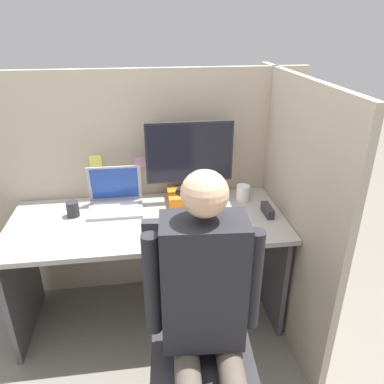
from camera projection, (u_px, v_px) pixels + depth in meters
The scene contains 14 objects.
ground_plane at pixel (156, 357), 2.26m from camera, with size 12.00×12.00×0.00m, color slate.
cubicle_panel_back at pixel (146, 187), 2.59m from camera, with size 2.16×0.05×1.59m.
cubicle_panel_right at pixel (288, 210), 2.29m from camera, with size 0.04×1.36×1.59m.
desk at pixel (149, 244), 2.34m from camera, with size 1.66×0.72×0.76m.
paper_box at pixel (190, 196), 2.48m from camera, with size 0.29×0.21×0.06m.
monitor at pixel (190, 155), 2.36m from camera, with size 0.56×0.19×0.47m.
laptop at pixel (115, 201), 2.37m from camera, with size 0.34×0.26×0.27m.
mouse at pixel (161, 226), 2.15m from camera, with size 0.07×0.06×0.04m.
stapler at pixel (267, 210), 2.31m from camera, with size 0.04×0.15×0.06m.
carrot_toy at pixel (161, 233), 2.08m from camera, with size 0.04×0.12×0.04m.
office_chair at pixel (197, 328), 1.76m from camera, with size 0.53×0.58×1.04m.
person at pixel (206, 309), 1.51m from camera, with size 0.48×0.44×1.38m.
coffee_mug at pixel (243, 193), 2.48m from camera, with size 0.09×0.09×0.11m.
pen_cup at pixel (73, 209), 2.28m from camera, with size 0.07×0.07×0.10m.
Camera 1 is at (-0.01, -1.64, 1.87)m, focal length 35.00 mm.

